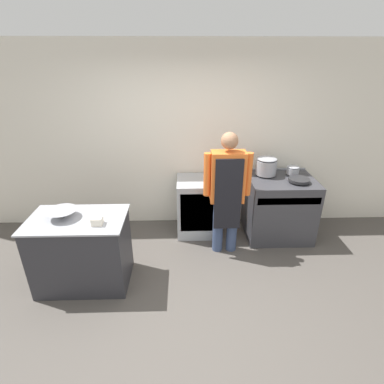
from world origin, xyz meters
name	(u,v)px	position (x,y,z in m)	size (l,w,h in m)	color
ground_plane	(192,312)	(0.00, 0.00, 0.00)	(14.00, 14.00, 0.00)	#4C4742
wall_back	(188,140)	(0.00, 1.96, 1.35)	(8.00, 0.05, 2.70)	silver
prep_counter	(82,251)	(-1.25, 0.52, 0.43)	(1.06, 0.67, 0.86)	#2D2D33
stove	(278,207)	(1.32, 1.50, 0.45)	(0.92, 0.77, 0.92)	#38383D
fridge_unit	(198,206)	(0.15, 1.61, 0.42)	(0.62, 0.59, 0.85)	#A8ADB2
person_cook	(227,188)	(0.49, 1.11, 0.94)	(0.61, 0.24, 1.66)	#38476B
mixing_bowl	(62,214)	(-1.40, 0.55, 0.91)	(0.33, 0.33, 0.10)	#9EA0A8
plastic_tub	(97,221)	(-0.98, 0.39, 0.91)	(0.11, 0.11, 0.08)	silver
stock_pot	(266,166)	(1.11, 1.63, 1.05)	(0.29, 0.29, 0.26)	#9EA0A8
saute_pan	(299,180)	(1.50, 1.36, 0.94)	(0.28, 0.28, 0.04)	#262628
sauce_pot	(293,170)	(1.50, 1.63, 0.98)	(0.17, 0.17, 0.12)	#9EA0A8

